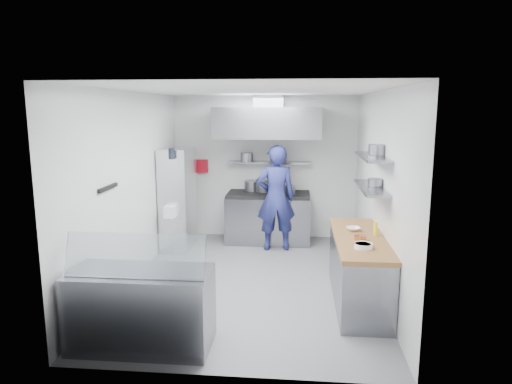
# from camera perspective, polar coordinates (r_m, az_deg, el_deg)

# --- Properties ---
(floor) EXTENTS (5.00, 5.00, 0.00)m
(floor) POSITION_cam_1_polar(r_m,az_deg,el_deg) (6.99, -0.46, -11.03)
(floor) COLOR slate
(floor) RESTS_ON ground
(ceiling) EXTENTS (5.00, 5.00, 0.00)m
(ceiling) POSITION_cam_1_polar(r_m,az_deg,el_deg) (6.51, -0.50, 12.57)
(ceiling) COLOR silver
(ceiling) RESTS_ON wall_back
(wall_back) EXTENTS (3.60, 2.80, 0.02)m
(wall_back) POSITION_cam_1_polar(r_m,az_deg,el_deg) (9.07, 1.11, 3.09)
(wall_back) COLOR white
(wall_back) RESTS_ON floor
(wall_front) EXTENTS (3.60, 2.80, 0.02)m
(wall_front) POSITION_cam_1_polar(r_m,az_deg,el_deg) (4.19, -3.94, -5.60)
(wall_front) COLOR white
(wall_front) RESTS_ON floor
(wall_left) EXTENTS (2.80, 5.00, 0.02)m
(wall_left) POSITION_cam_1_polar(r_m,az_deg,el_deg) (7.02, -15.26, 0.57)
(wall_left) COLOR white
(wall_left) RESTS_ON floor
(wall_right) EXTENTS (2.80, 5.00, 0.02)m
(wall_right) POSITION_cam_1_polar(r_m,az_deg,el_deg) (6.67, 15.08, 0.09)
(wall_right) COLOR white
(wall_right) RESTS_ON floor
(gas_range) EXTENTS (1.60, 0.80, 0.90)m
(gas_range) POSITION_cam_1_polar(r_m,az_deg,el_deg) (8.85, 1.55, -3.37)
(gas_range) COLOR gray
(gas_range) RESTS_ON floor
(cooktop) EXTENTS (1.57, 0.78, 0.06)m
(cooktop) POSITION_cam_1_polar(r_m,az_deg,el_deg) (8.74, 1.56, -0.31)
(cooktop) COLOR black
(cooktop) RESTS_ON gas_range
(stock_pot_left) EXTENTS (0.31, 0.31, 0.20)m
(stock_pot_left) POSITION_cam_1_polar(r_m,az_deg,el_deg) (8.94, -0.48, 0.78)
(stock_pot_left) COLOR slate
(stock_pot_left) RESTS_ON cooktop
(stock_pot_mid) EXTENTS (0.35, 0.35, 0.24)m
(stock_pot_mid) POSITION_cam_1_polar(r_m,az_deg,el_deg) (8.89, 1.09, 0.85)
(stock_pot_mid) COLOR slate
(stock_pot_mid) RESTS_ON cooktop
(stock_pot_right) EXTENTS (0.29, 0.29, 0.16)m
(stock_pot_right) POSITION_cam_1_polar(r_m,az_deg,el_deg) (8.64, 3.99, 0.28)
(stock_pot_right) COLOR slate
(stock_pot_right) RESTS_ON cooktop
(over_range_shelf) EXTENTS (1.60, 0.30, 0.04)m
(over_range_shelf) POSITION_cam_1_polar(r_m,az_deg,el_deg) (8.89, 1.68, 3.71)
(over_range_shelf) COLOR gray
(over_range_shelf) RESTS_ON wall_back
(shelf_pot_a) EXTENTS (0.24, 0.24, 0.18)m
(shelf_pot_a) POSITION_cam_1_polar(r_m,az_deg,el_deg) (8.75, -1.17, 4.33)
(shelf_pot_a) COLOR slate
(shelf_pot_a) RESTS_ON over_range_shelf
(shelf_pot_b) EXTENTS (0.28, 0.28, 0.22)m
(shelf_pot_b) POSITION_cam_1_polar(r_m,az_deg,el_deg) (8.79, 2.69, 4.49)
(shelf_pot_b) COLOR slate
(shelf_pot_b) RESTS_ON over_range_shelf
(extractor_hood) EXTENTS (1.90, 1.15, 0.55)m
(extractor_hood) POSITION_cam_1_polar(r_m,az_deg,el_deg) (8.42, 1.53, 8.67)
(extractor_hood) COLOR gray
(extractor_hood) RESTS_ON wall_back
(hood_duct) EXTENTS (0.55, 0.55, 0.24)m
(hood_duct) POSITION_cam_1_polar(r_m,az_deg,el_deg) (8.64, 1.64, 11.23)
(hood_duct) COLOR slate
(hood_duct) RESTS_ON extractor_hood
(red_firebox) EXTENTS (0.22, 0.10, 0.26)m
(red_firebox) POSITION_cam_1_polar(r_m,az_deg,el_deg) (9.19, -6.73, 3.23)
(red_firebox) COLOR #B60E1F
(red_firebox) RESTS_ON wall_back
(chef) EXTENTS (0.77, 0.58, 1.92)m
(chef) POSITION_cam_1_polar(r_m,az_deg,el_deg) (8.24, 2.50, -0.76)
(chef) COLOR navy
(chef) RESTS_ON floor
(wire_rack) EXTENTS (0.50, 0.90, 1.85)m
(wire_rack) POSITION_cam_1_polar(r_m,az_deg,el_deg) (8.49, -9.72, -0.81)
(wire_rack) COLOR silver
(wire_rack) RESTS_ON floor
(rack_bin_a) EXTENTS (0.18, 0.22, 0.20)m
(rack_bin_a) POSITION_cam_1_polar(r_m,az_deg,el_deg) (8.01, -10.67, -2.43)
(rack_bin_a) COLOR white
(rack_bin_a) RESTS_ON wire_rack
(rack_bin_b) EXTENTS (0.13, 0.17, 0.15)m
(rack_bin_b) POSITION_cam_1_polar(r_m,az_deg,el_deg) (8.31, -10.03, 1.56)
(rack_bin_b) COLOR yellow
(rack_bin_b) RESTS_ON wire_rack
(rack_jar) EXTENTS (0.10, 0.10, 0.18)m
(rack_jar) POSITION_cam_1_polar(r_m,az_deg,el_deg) (7.86, -10.52, 4.72)
(rack_jar) COLOR black
(rack_jar) RESTS_ON wire_rack
(knife_strip) EXTENTS (0.04, 0.55, 0.05)m
(knife_strip) POSITION_cam_1_polar(r_m,az_deg,el_deg) (6.16, -18.01, 0.52)
(knife_strip) COLOR black
(knife_strip) RESTS_ON wall_left
(prep_counter_base) EXTENTS (0.62, 2.00, 0.84)m
(prep_counter_base) POSITION_cam_1_polar(r_m,az_deg,el_deg) (6.30, 12.67, -9.65)
(prep_counter_base) COLOR gray
(prep_counter_base) RESTS_ON floor
(prep_counter_top) EXTENTS (0.65, 2.04, 0.06)m
(prep_counter_top) POSITION_cam_1_polar(r_m,az_deg,el_deg) (6.17, 12.83, -5.71)
(prep_counter_top) COLOR brown
(prep_counter_top) RESTS_ON prep_counter_base
(plate_stack_a) EXTENTS (0.22, 0.22, 0.06)m
(plate_stack_a) POSITION_cam_1_polar(r_m,az_deg,el_deg) (5.66, 13.28, -6.54)
(plate_stack_a) COLOR white
(plate_stack_a) RESTS_ON prep_counter_top
(plate_stack_b) EXTENTS (0.20, 0.20, 0.06)m
(plate_stack_b) POSITION_cam_1_polar(r_m,az_deg,el_deg) (5.64, 13.19, -6.60)
(plate_stack_b) COLOR white
(plate_stack_b) RESTS_ON prep_counter_top
(copper_pan) EXTENTS (0.15, 0.15, 0.06)m
(copper_pan) POSITION_cam_1_polar(r_m,az_deg,el_deg) (5.98, 12.87, -5.63)
(copper_pan) COLOR #C47037
(copper_pan) RESTS_ON prep_counter_top
(squeeze_bottle) EXTENTS (0.05, 0.05, 0.18)m
(squeeze_bottle) POSITION_cam_1_polar(r_m,az_deg,el_deg) (6.23, 14.73, -4.49)
(squeeze_bottle) COLOR yellow
(squeeze_bottle) RESTS_ON prep_counter_top
(mixing_bowl) EXTENTS (0.23, 0.23, 0.05)m
(mixing_bowl) POSITION_cam_1_polar(r_m,az_deg,el_deg) (6.43, 12.04, -4.53)
(mixing_bowl) COLOR white
(mixing_bowl) RESTS_ON prep_counter_top
(wall_shelf_lower) EXTENTS (0.30, 1.30, 0.04)m
(wall_shelf_lower) POSITION_cam_1_polar(r_m,az_deg,el_deg) (6.34, 14.15, 0.52)
(wall_shelf_lower) COLOR gray
(wall_shelf_lower) RESTS_ON wall_right
(wall_shelf_upper) EXTENTS (0.30, 1.30, 0.04)m
(wall_shelf_upper) POSITION_cam_1_polar(r_m,az_deg,el_deg) (6.28, 14.32, 4.29)
(wall_shelf_upper) COLOR gray
(wall_shelf_upper) RESTS_ON wall_right
(shelf_pot_c) EXTENTS (0.21, 0.21, 0.10)m
(shelf_pot_c) POSITION_cam_1_polar(r_m,az_deg,el_deg) (6.37, 14.74, 1.18)
(shelf_pot_c) COLOR slate
(shelf_pot_c) RESTS_ON wall_shelf_lower
(shelf_pot_d) EXTENTS (0.24, 0.24, 0.14)m
(shelf_pot_d) POSITION_cam_1_polar(r_m,az_deg,el_deg) (6.34, 14.92, 5.13)
(shelf_pot_d) COLOR slate
(shelf_pot_d) RESTS_ON wall_shelf_upper
(display_case) EXTENTS (1.50, 0.70, 0.85)m
(display_case) POSITION_cam_1_polar(r_m,az_deg,el_deg) (5.22, -14.11, -13.97)
(display_case) COLOR gray
(display_case) RESTS_ON floor
(display_glass) EXTENTS (1.47, 0.19, 0.42)m
(display_glass) POSITION_cam_1_polar(r_m,az_deg,el_deg) (4.89, -14.91, -7.62)
(display_glass) COLOR silver
(display_glass) RESTS_ON display_case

